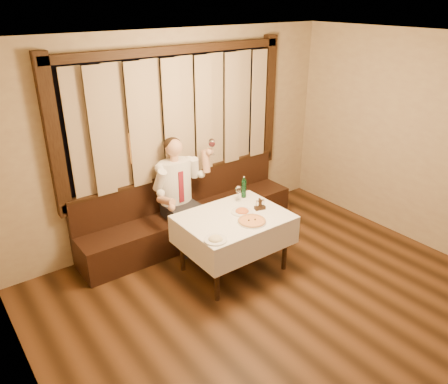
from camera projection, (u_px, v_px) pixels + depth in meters
room at (279, 178)px, 4.38m from camera, size 5.01×6.01×2.81m
banquette at (189, 217)px, 6.15m from camera, size 3.20×0.61×0.94m
dining_table at (234, 224)px, 5.26m from camera, size 1.27×0.97×0.76m
pizza at (252, 221)px, 5.07m from camera, size 0.34×0.34×0.04m
pasta_red at (242, 210)px, 5.29m from camera, size 0.27×0.27×0.09m
pasta_cream at (215, 238)px, 4.69m from camera, size 0.25×0.25×0.09m
green_bottle at (244, 188)px, 5.65m from camera, size 0.06×0.06×0.29m
table_wine_glass at (238, 190)px, 5.55m from camera, size 0.08×0.08×0.20m
cruet_caddy at (260, 206)px, 5.36m from camera, size 0.14×0.10×0.14m
seated_man at (179, 186)px, 5.75m from camera, size 0.85×0.64×1.51m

